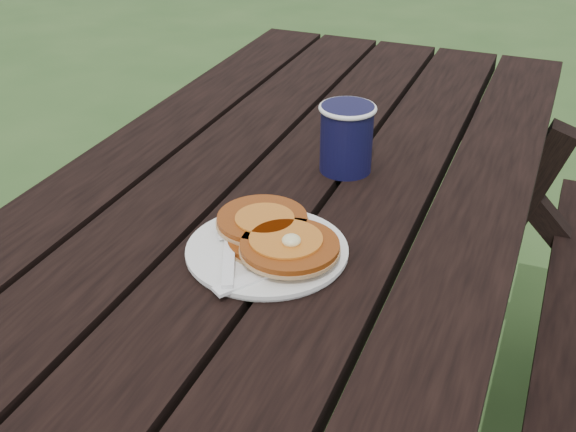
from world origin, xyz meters
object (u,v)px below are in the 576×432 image
at_px(coffee_cup, 347,135).
at_px(picnic_table, 269,392).
at_px(pancake_stack, 276,236).
at_px(plate, 267,251).

bearing_deg(coffee_cup, picnic_table, -113.57).
bearing_deg(pancake_stack, plate, -123.09).
relative_size(pancake_stack, coffee_cup, 1.68).
bearing_deg(plate, coffee_cup, 86.27).
xyz_separation_m(pancake_stack, coffee_cup, (0.01, 0.27, 0.04)).
height_order(pancake_stack, coffee_cup, coffee_cup).
height_order(picnic_table, pancake_stack, pancake_stack).
bearing_deg(plate, picnic_table, 114.68).
xyz_separation_m(picnic_table, pancake_stack, (0.06, -0.11, 0.41)).
height_order(picnic_table, plate, plate).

